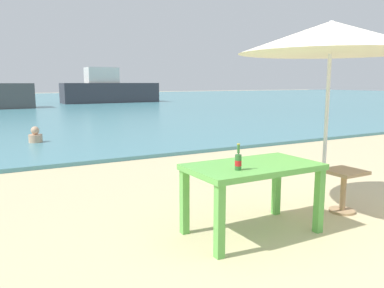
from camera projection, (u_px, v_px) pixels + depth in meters
The scene contains 8 objects.
ground_plane at pixel (373, 232), 4.24m from camera, with size 120.00×120.00×0.00m, color beige.
sea_water at pixel (28, 103), 30.07m from camera, with size 120.00×50.00×0.08m, color teal.
picnic_table_green at pixel (253, 174), 4.12m from camera, with size 1.40×0.80×0.76m.
beer_bottle_amber at pixel (238, 161), 3.81m from camera, with size 0.07×0.07×0.26m.
patio_umbrella at pixel (331, 37), 4.41m from camera, with size 2.10×2.10×2.30m.
side_table_wood at pixel (344, 185), 4.84m from camera, with size 0.44×0.44×0.54m.
swimmer_person at pixel (35, 136), 10.01m from camera, with size 0.34×0.34×0.41m.
boat_sailboat at pixel (109, 90), 29.34m from camera, with size 7.16×1.95×2.60m.
Camera 1 is at (-3.70, -2.55, 1.62)m, focal length 36.36 mm.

